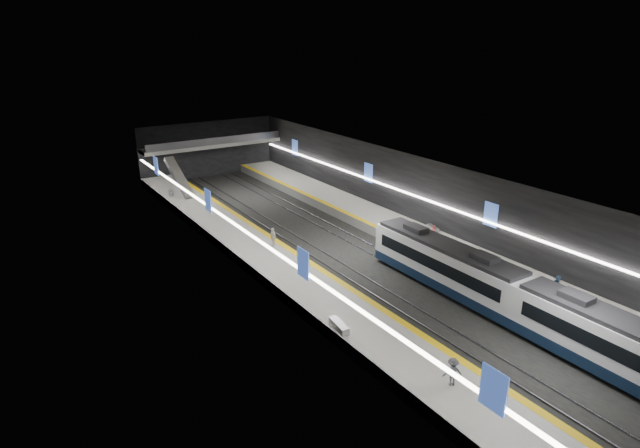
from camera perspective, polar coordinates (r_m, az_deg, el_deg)
ground at (r=51.20m, az=3.11°, el=-3.28°), size 70.00×70.00×0.00m
ceiling at (r=48.61m, az=3.29°, el=5.42°), size 20.00×70.00×0.04m
wall_left at (r=44.93m, az=-7.18°, el=-1.30°), size 0.04×70.00×8.00m
wall_right at (r=55.98m, az=11.52°, el=2.75°), size 0.04×70.00×8.00m
wall_back at (r=79.73m, az=-11.87°, el=7.81°), size 20.00×0.04×8.00m
platform_left at (r=47.33m, az=-4.28°, el=-4.67°), size 5.00×70.00×1.00m
tile_surface_left at (r=47.12m, az=-4.30°, el=-4.10°), size 5.00×70.00×0.02m
tactile_strip_left at (r=48.11m, az=-2.00°, el=-3.52°), size 0.60×70.00×0.02m
platform_right at (r=55.46m, az=9.42°, el=-1.11°), size 5.00×70.00×1.00m
tile_surface_right at (r=55.28m, az=9.44°, el=-0.61°), size 5.00×70.00×0.02m
tactile_strip_right at (r=53.90m, az=7.70°, el=-1.05°), size 0.60×70.00×0.02m
rails at (r=51.18m, az=3.11°, el=-3.22°), size 6.52×70.00×0.12m
train at (r=40.77m, az=20.86°, el=-7.62°), size 2.69×30.05×3.60m
ad_posters at (r=50.37m, az=2.54°, el=1.80°), size 19.94×53.50×2.20m
cove_light_left at (r=45.09m, az=-6.95°, el=-1.49°), size 0.25×68.60×0.12m
cove_light_right at (r=55.90m, az=11.36°, el=2.52°), size 0.25×68.60×0.12m
mezzanine_bridge at (r=77.63m, az=-11.35°, el=8.31°), size 20.00×3.00×1.50m
escalator at (r=69.28m, az=-14.81°, el=4.84°), size 1.20×7.50×3.92m
bench_left_near at (r=37.01m, az=2.04°, el=-10.80°), size 0.81×2.09×0.50m
bench_left_far at (r=69.04m, az=-15.65°, el=3.25°), size 0.91×1.83×0.43m
bench_right_far at (r=55.60m, az=11.94°, el=-0.44°), size 0.89×1.79×0.42m
passenger_right_a at (r=52.25m, az=12.04°, el=-1.02°), size 0.45×0.65×1.73m
passenger_right_b at (r=44.59m, az=23.96°, el=-6.10°), size 1.02×1.08×1.77m
passenger_left_a at (r=50.43m, az=-5.04°, el=-1.38°), size 0.44×1.04×1.78m
passenger_left_b at (r=32.42m, az=13.95°, el=-15.08°), size 1.29×1.06×1.74m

